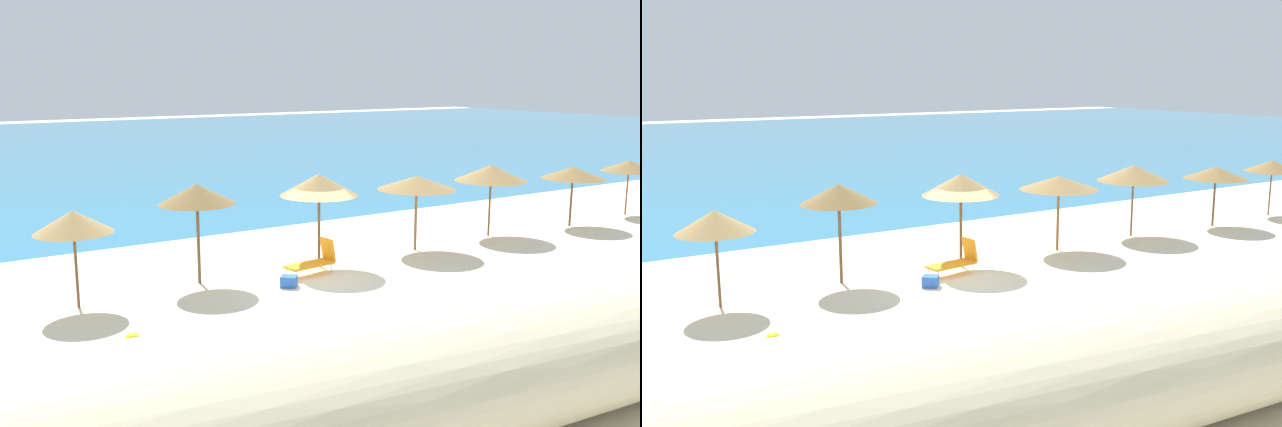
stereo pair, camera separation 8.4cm
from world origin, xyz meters
TOP-DOWN VIEW (x-y plane):
  - ground_plane at (0.00, 0.00)m, footprint 160.00×160.00m
  - sea_water at (0.00, 41.19)m, footprint 160.00×68.72m
  - dune_ridge at (-3.73, -8.68)m, footprint 38.67×7.70m
  - beach_umbrella_2 at (-6.71, 1.00)m, footprint 2.00×2.00m
  - beach_umbrella_3 at (-3.20, 1.35)m, footprint 2.18×2.18m
  - beach_umbrella_4 at (0.69, 1.05)m, footprint 2.43×2.43m
  - beach_umbrella_5 at (4.61, 1.06)m, footprint 2.66×2.66m
  - beach_umbrella_6 at (8.35, 1.29)m, footprint 2.66×2.66m
  - beach_umbrella_7 at (12.36, 0.81)m, footprint 2.45×2.45m
  - beach_umbrella_8 at (16.23, 1.00)m, footprint 2.25×2.25m
  - lounge_chair_2 at (0.09, 0.34)m, footprint 1.62×0.75m
  - beach_ball at (-6.38, -2.43)m, footprint 0.35×0.35m
  - cooler_box at (-1.20, -0.35)m, footprint 0.59×0.59m

SIDE VIEW (x-z plane):
  - ground_plane at x=0.00m, z-range 0.00..0.00m
  - sea_water at x=0.00m, z-range 0.00..0.01m
  - cooler_box at x=-1.20m, z-range 0.00..0.32m
  - beach_ball at x=-6.38m, z-range 0.00..0.35m
  - lounge_chair_2 at x=0.09m, z-range -0.09..0.96m
  - dune_ridge at x=-3.73m, z-range 0.00..2.29m
  - beach_umbrella_8 at x=16.23m, z-range 0.93..3.29m
  - beach_umbrella_7 at x=12.36m, z-range 0.94..3.31m
  - beach_umbrella_2 at x=-6.71m, z-range 0.98..3.55m
  - beach_umbrella_5 at x=4.61m, z-range 1.05..3.61m
  - beach_umbrella_6 at x=8.35m, z-range 1.03..3.69m
  - beach_umbrella_4 at x=0.69m, z-range 1.12..4.06m
  - beach_umbrella_3 at x=-3.20m, z-range 1.15..4.06m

